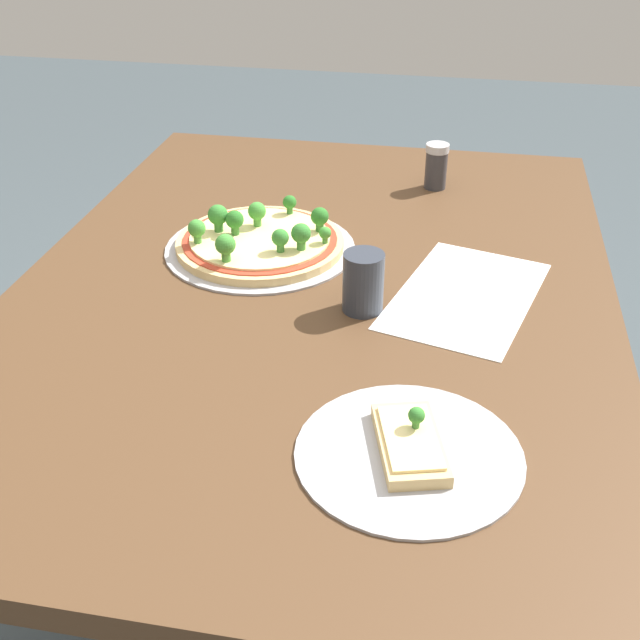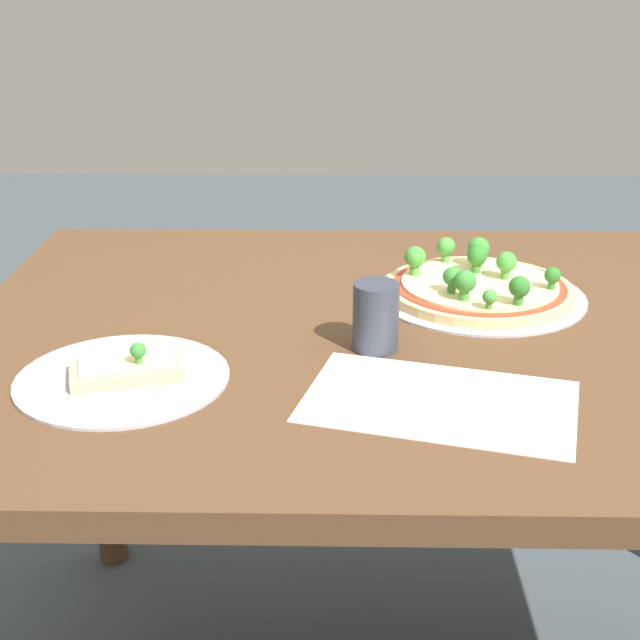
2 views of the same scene
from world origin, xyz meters
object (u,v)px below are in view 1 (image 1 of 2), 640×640
Objects in this scene: pizza_tray_slice at (409,449)px; dining_table at (315,327)px; pizza_tray_whole at (260,241)px; condiment_shaker at (436,166)px; drinking_cup at (363,282)px.

dining_table is at bearing 25.85° from pizza_tray_slice.
condiment_shaker is (0.33, -0.27, 0.03)m from pizza_tray_whole.
pizza_tray_slice is at bearing -148.02° from pizza_tray_whole.
drinking_cup is at bearing -129.62° from pizza_tray_whole.
dining_table is 4.98× the size of pizza_tray_slice.
dining_table is 4.05× the size of pizza_tray_whole.
dining_table is at bearing -130.20° from pizza_tray_whole.
pizza_tray_whole is 0.43m from condiment_shaker.
pizza_tray_slice is 2.93× the size of condiment_shaker.
pizza_tray_whole reaches higher than dining_table.
dining_table is 0.17m from drinking_cup.
condiment_shaker reaches higher than pizza_tray_slice.
pizza_tray_slice reaches higher than dining_table.
dining_table is 0.18m from pizza_tray_whole.
drinking_cup is (-0.07, -0.09, 0.13)m from dining_table.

